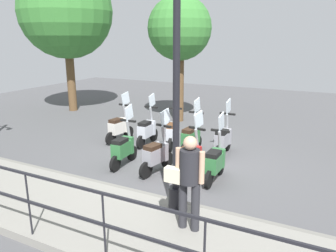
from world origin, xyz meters
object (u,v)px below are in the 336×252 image
object	(u,v)px
scooter_near_1	(190,158)
scooter_far_3	(147,130)
scooter_near_3	(123,148)
scooter_far_2	(173,132)
scooter_near_2	(157,154)
scooter_far_1	(191,137)
tree_large	(66,12)
scooter_far_0	(223,139)
pedestrian_with_bag	(188,176)
scooter_far_4	(119,127)
lamp_post_near	(176,99)
tree_distant	(180,30)
scooter_near_0	(215,161)

from	to	relation	value
scooter_near_1	scooter_far_3	distance (m)	2.64
scooter_near_3	scooter_far_2	world-z (taller)	same
scooter_near_2	scooter_far_1	bearing A→B (deg)	3.89
scooter_near_1	scooter_near_2	bearing A→B (deg)	112.17
scooter_near_1	scooter_near_2	world-z (taller)	same
scooter_near_2	scooter_far_3	size ratio (longest dim) A/B	1.00
tree_large	scooter_far_0	size ratio (longest dim) A/B	4.01
pedestrian_with_bag	scooter_far_4	xyz separation A→B (m)	(3.73, 3.93, -0.60)
scooter_near_1	lamp_post_near	bearing A→B (deg)	-153.41
lamp_post_near	scooter_far_0	distance (m)	3.88
scooter_far_1	scooter_far_3	xyz separation A→B (m)	(0.09, 1.48, 0.00)
tree_distant	scooter_far_4	bearing A→B (deg)	170.38
scooter_far_0	scooter_far_1	distance (m)	0.89
tree_large	scooter_far_0	bearing A→B (deg)	-108.26
scooter_near_1	scooter_far_1	xyz separation A→B (m)	(1.52, 0.60, 0.00)
lamp_post_near	tree_distant	bearing A→B (deg)	24.31
pedestrian_with_bag	scooter_far_4	size ratio (longest dim) A/B	1.03
pedestrian_with_bag	scooter_far_3	xyz separation A→B (m)	(3.83, 2.99, -0.60)
scooter_near_1	scooter_far_3	bearing A→B (deg)	64.49
scooter_far_0	scooter_far_3	xyz separation A→B (m)	(-0.17, 2.34, 0.00)
pedestrian_with_bag	scooter_far_3	size ratio (longest dim) A/B	1.03
pedestrian_with_bag	scooter_far_2	world-z (taller)	pedestrian_with_bag
scooter_near_3	lamp_post_near	bearing A→B (deg)	-128.17
scooter_far_4	scooter_far_0	bearing A→B (deg)	-77.81
scooter_near_2	tree_distant	bearing A→B (deg)	29.72
scooter_near_1	scooter_far_2	bearing A→B (deg)	48.35
tree_large	scooter_far_3	size ratio (longest dim) A/B	4.01
scooter_near_3	scooter_far_2	xyz separation A→B (m)	(1.88, -0.49, 0.00)
scooter_far_1	lamp_post_near	bearing A→B (deg)	-158.18
lamp_post_near	scooter_near_0	world-z (taller)	lamp_post_near
pedestrian_with_bag	scooter_far_4	bearing A→B (deg)	46.81
tree_large	scooter_near_0	bearing A→B (deg)	-117.90
scooter_near_1	tree_distant	bearing A→B (deg)	39.70
lamp_post_near	scooter_far_1	distance (m)	3.79
lamp_post_near	scooter_far_0	size ratio (longest dim) A/B	2.98
scooter_near_2	scooter_far_3	bearing A→B (deg)	47.01
lamp_post_near	scooter_far_4	bearing A→B (deg)	47.26
tree_large	scooter_far_2	bearing A→B (deg)	-112.50
scooter_far_3	tree_distant	bearing A→B (deg)	5.98
tree_large	scooter_far_3	world-z (taller)	tree_large
scooter_far_2	tree_large	bearing A→B (deg)	52.64
scooter_near_2	scooter_far_1	distance (m)	1.68
pedestrian_with_bag	scooter_near_2	size ratio (longest dim) A/B	1.03
scooter_far_2	scooter_near_3	bearing A→B (deg)	150.58
lamp_post_near	scooter_far_2	size ratio (longest dim) A/B	2.98
tree_distant	scooter_near_0	bearing A→B (deg)	-146.82
scooter_far_3	scooter_far_0	bearing A→B (deg)	-87.06
scooter_far_4	tree_distant	bearing A→B (deg)	-2.10
pedestrian_with_bag	tree_large	distance (m)	11.13
tree_large	scooter_far_1	xyz separation A→B (m)	(-2.82, -6.92, -3.72)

